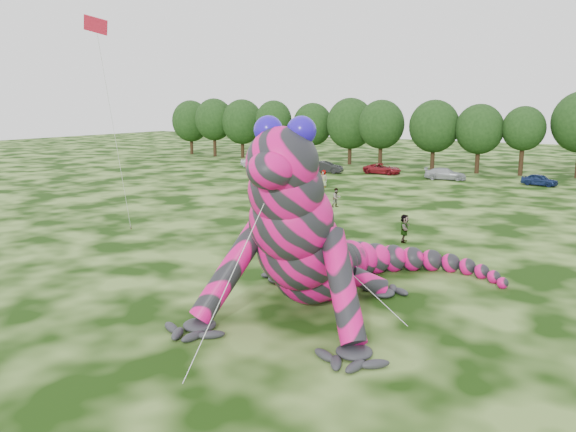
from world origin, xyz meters
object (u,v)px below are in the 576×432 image
Objects in this scene: tree_3 at (274,131)px; spectator_4 at (324,179)px; tree_8 at (479,139)px; tree_0 at (191,127)px; car_4 at (540,180)px; spectator_1 at (336,198)px; flying_kite at (98,42)px; tree_1 at (214,128)px; car_2 at (382,169)px; car_1 at (325,167)px; inflatable_gecko at (320,209)px; tree_4 at (312,133)px; spectator_5 at (404,228)px; tree_9 at (523,141)px; car_0 at (254,162)px; tree_5 at (350,131)px; car_3 at (445,174)px; tree_2 at (242,129)px; tree_6 at (381,134)px; tree_7 at (434,136)px.

tree_3 reaches higher than spectator_4.
tree_8 is 4.75× the size of spectator_4.
car_4 is at bearing -9.77° from tree_0.
spectator_1 is (6.54, -10.10, -0.09)m from spectator_4.
flying_kite is at bearing 167.54° from car_4.
tree_1 is 35.10m from car_2.
car_2 is at bearing -78.93° from car_1.
inflatable_gecko reaches higher than spectator_4.
flying_kite is 1.61× the size of tree_4.
spectator_4 is 12.03m from spectator_1.
tree_3 is 54.40m from spectator_5.
tree_9 reaches higher than car_0.
tree_5 is (6.52, -0.28, 0.37)m from tree_4.
tree_8 is 30.68m from car_0.
car_2 is 8.59m from car_3.
tree_2 is 0.98× the size of tree_5.
tree_5 is (12.59, 1.37, 0.18)m from tree_3.
car_4 is (19.59, 43.43, -11.94)m from flying_kite.
tree_8 is 1.03× the size of tree_9.
tree_2 is 47.61m from spectator_1.
spectator_1 reaches higher than car_2.
spectator_5 is at bearing -91.01° from tree_9.
tree_1 reaches higher than tree_6.
car_3 is (48.57, -10.62, -4.05)m from tree_0.
tree_3 is 1.94× the size of car_3.
tree_7 is 25.18m from car_0.
tree_7 is 15.38m from car_1.
tree_2 is 2.10× the size of car_1.
car_2 is 1.00× the size of car_3.
tree_3 is at bearing 111.74° from flying_kite.
inflatable_gecko is at bearing -52.23° from spectator_4.
flying_kite is at bearing 177.45° from car_1.
tree_0 reaches higher than tree_6.
car_4 is at bearing -15.80° from tree_4.
spectator_1 is at bearing -44.36° from tree_2.
tree_4 is at bearing 61.89° from car_2.
car_3 is (37.03, -10.15, -4.12)m from tree_2.
tree_7 is 10.00m from car_3.
tree_0 reaches higher than spectator_1.
car_2 is at bearing 69.92° from car_3.
inflatable_gecko is 3.74× the size of car_1.
tree_0 is at bearing 178.80° from tree_4.
car_0 is at bearing -108.48° from tree_4.
tree_9 is at bearing 72.52° from flying_kite.
inflatable_gecko is at bearing -45.00° from tree_0.
spectator_5 is at bearing -48.36° from tree_3.
flying_kite reaches higher than car_1.
tree_6 is (-2.34, 51.03, -7.84)m from flying_kite.
spectator_4 is at bearing 177.45° from car_2.
tree_3 is 17.94m from car_1.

